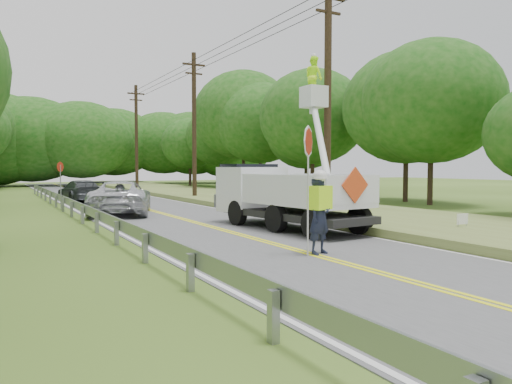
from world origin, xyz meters
TOP-DOWN VIEW (x-y plane):
  - ground at (0.00, 0.00)m, footprint 140.00×140.00m
  - road at (0.00, 14.00)m, footprint 7.20×96.00m
  - guardrail at (-4.02, 14.91)m, footprint 0.18×48.00m
  - utility_poles at (5.00, 17.02)m, footprint 1.60×43.30m
  - tall_grass_verge at (7.10, 14.00)m, footprint 7.00×96.00m
  - treeline_right at (15.37, 25.78)m, footprint 10.53×53.54m
  - treeline_horizon at (-0.58, 56.17)m, footprint 55.65×13.29m
  - flagger at (0.19, 2.90)m, footprint 1.18×0.72m
  - bucket_truck at (2.37, 8.69)m, footprint 3.89×7.05m
  - suv_silver at (-1.82, 16.20)m, footprint 4.27×6.27m
  - suv_darkgrey at (-2.22, 25.72)m, footprint 2.43×4.98m
  - stop_sign_permanent at (-4.07, 20.01)m, footprint 0.39×0.41m
  - yard_sign at (6.48, 3.53)m, footprint 0.50×0.04m

SIDE VIEW (x-z plane):
  - ground at x=0.00m, z-range 0.00..0.00m
  - road at x=0.00m, z-range 0.00..0.02m
  - tall_grass_verge at x=7.10m, z-range 0.00..0.30m
  - yard_sign at x=6.48m, z-range 0.16..0.89m
  - guardrail at x=-4.02m, z-range 0.17..0.94m
  - suv_darkgrey at x=-2.22m, z-range 0.02..1.42m
  - suv_silver at x=-1.82m, z-range 0.02..1.61m
  - flagger at x=0.19m, z-range -0.46..2.85m
  - bucket_truck at x=2.37m, z-range -1.82..4.89m
  - stop_sign_permanent at x=-4.07m, z-range 0.42..2.96m
  - utility_poles at x=5.00m, z-range 0.27..10.27m
  - treeline_horizon at x=-0.58m, z-range 0.03..10.97m
  - treeline_right at x=15.37m, z-range 0.28..12.14m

